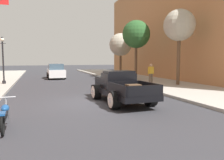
% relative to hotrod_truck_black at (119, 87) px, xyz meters
% --- Properties ---
extents(ground_plane, '(140.00, 140.00, 0.00)m').
position_rel_hotrod_truck_black_xyz_m(ground_plane, '(-1.34, 0.40, -0.75)').
color(ground_plane, '#333338').
extents(sidewalk_right, '(5.50, 64.00, 0.15)m').
position_rel_hotrod_truck_black_xyz_m(sidewalk_right, '(5.91, 0.40, -0.68)').
color(sidewalk_right, '#ADA89E').
rests_on(sidewalk_right, ground).
extents(building_right_storefront, '(12.00, 28.00, 11.56)m').
position_rel_hotrod_truck_black_xyz_m(building_right_storefront, '(14.66, 12.35, 5.03)').
color(building_right_storefront, '#B27A4C').
rests_on(building_right_storefront, ground).
extents(hotrod_truck_black, '(2.33, 5.00, 1.58)m').
position_rel_hotrod_truck_black_xyz_m(hotrod_truck_black, '(0.00, 0.00, 0.00)').
color(hotrod_truck_black, black).
rests_on(hotrod_truck_black, ground).
extents(motorcycle_parked, '(0.62, 2.12, 0.93)m').
position_rel_hotrod_truck_black_xyz_m(motorcycle_parked, '(-4.96, -3.21, -0.31)').
color(motorcycle_parked, black).
rests_on(motorcycle_parked, ground).
extents(car_background_white, '(1.90, 4.31, 1.65)m').
position_rel_hotrod_truck_black_xyz_m(car_background_white, '(-1.99, 15.23, 0.01)').
color(car_background_white, silver).
rests_on(car_background_white, ground).
extents(pedestrian_sidewalk_right, '(0.53, 0.22, 1.65)m').
position_rel_hotrod_truck_black_xyz_m(pedestrian_sidewalk_right, '(4.66, 5.42, 0.33)').
color(pedestrian_sidewalk_right, brown).
rests_on(pedestrian_sidewalk_right, sidewalk_right).
extents(street_lamp_far, '(0.50, 0.32, 3.85)m').
position_rel_hotrod_truck_black_xyz_m(street_lamp_far, '(-6.59, 9.65, 1.63)').
color(street_lamp_far, black).
rests_on(street_lamp_far, sidewalk_left).
extents(street_tree_nearest, '(2.46, 2.46, 5.87)m').
position_rel_hotrod_truck_black_xyz_m(street_tree_nearest, '(6.63, 4.59, 3.99)').
color(street_tree_nearest, brown).
rests_on(street_tree_nearest, sidewalk_right).
extents(street_tree_second, '(2.72, 2.72, 5.81)m').
position_rel_hotrod_truck_black_xyz_m(street_tree_second, '(5.36, 9.89, 3.81)').
color(street_tree_second, brown).
rests_on(street_tree_second, sidewalk_right).
extents(street_tree_third, '(2.67, 2.67, 5.06)m').
position_rel_hotrod_truck_black_xyz_m(street_tree_third, '(5.48, 14.61, 3.10)').
color(street_tree_third, brown).
rests_on(street_tree_third, sidewalk_right).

